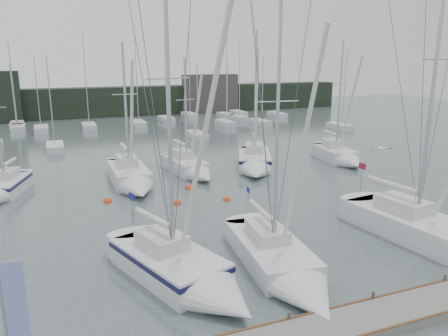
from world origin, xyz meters
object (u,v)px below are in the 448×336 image
object	(u,v)px
sailboat_near_left	(190,276)
sailboat_mid_d	(255,164)
sailboat_near_right	(444,238)
sailboat_mid_a	(1,190)
buoy_b	(227,200)
buoy_c	(108,202)
sailboat_mid_c	(192,169)
sailboat_near_center	(287,270)
sailboat_mid_b	(132,180)
sailboat_mid_e	(341,157)
buoy_a	(177,203)
dock_banner	(13,320)
buoy_d	(189,189)

from	to	relation	value
sailboat_near_left	sailboat_mid_d	xyz separation A→B (m)	(11.81, 17.90, 0.04)
sailboat_near_right	sailboat_mid_a	bearing A→B (deg)	133.50
buoy_b	buoy_c	size ratio (longest dim) A/B	0.87
sailboat_mid_c	sailboat_mid_d	distance (m)	5.91
sailboat_near_left	sailboat_near_center	size ratio (longest dim) A/B	1.12
sailboat_mid_b	sailboat_mid_e	distance (m)	20.56
sailboat_near_right	buoy_b	world-z (taller)	sailboat_near_right
sailboat_mid_b	buoy_a	xyz separation A→B (m)	(2.23, -5.20, -0.62)
sailboat_mid_b	buoy_b	xyz separation A→B (m)	(5.83, -5.77, -0.62)
buoy_b	sailboat_mid_e	bearing A→B (deg)	23.61
sailboat_near_left	sailboat_near_right	size ratio (longest dim) A/B	0.92
sailboat_near_right	buoy_c	size ratio (longest dim) A/B	26.29
sailboat_near_left	dock_banner	bearing A→B (deg)	-161.79
sailboat_mid_d	sailboat_mid_a	bearing A→B (deg)	-155.59
sailboat_mid_c	sailboat_near_left	bearing A→B (deg)	-114.17
sailboat_mid_c	buoy_b	size ratio (longest dim) A/B	19.24
buoy_c	sailboat_mid_e	bearing A→B (deg)	9.12
sailboat_mid_e	sailboat_mid_a	bearing A→B (deg)	-172.99
sailboat_near_right	buoy_a	size ratio (longest dim) A/B	26.99
sailboat_mid_d	buoy_a	world-z (taller)	sailboat_mid_d
sailboat_mid_e	sailboat_mid_b	bearing A→B (deg)	-170.47
sailboat_mid_e	buoy_a	world-z (taller)	sailboat_mid_e
sailboat_mid_b	buoy_d	world-z (taller)	sailboat_mid_b
sailboat_mid_a	buoy_c	bearing A→B (deg)	-12.25
sailboat_near_center	sailboat_mid_d	xyz separation A→B (m)	(7.36, 18.82, 0.16)
sailboat_mid_c	buoy_d	size ratio (longest dim) A/B	17.66
buoy_a	sailboat_near_left	bearing A→B (deg)	-103.00
buoy_c	dock_banner	bearing A→B (deg)	-104.14
sailboat_mid_b	sailboat_mid_c	xyz separation A→B (m)	(5.48, 1.63, -0.04)
sailboat_mid_e	buoy_d	bearing A→B (deg)	-163.01
sailboat_mid_d	buoy_b	size ratio (longest dim) A/B	23.69
sailboat_mid_b	dock_banner	world-z (taller)	sailboat_mid_b
sailboat_near_right	sailboat_mid_a	distance (m)	29.89
sailboat_near_center	sailboat_mid_e	world-z (taller)	sailboat_near_center
sailboat_mid_e	dock_banner	bearing A→B (deg)	-133.19
sailboat_near_right	dock_banner	size ratio (longest dim) A/B	3.73
sailboat_near_left	buoy_d	bearing A→B (deg)	53.97
buoy_d	buoy_a	bearing A→B (deg)	-120.41
dock_banner	sailboat_mid_d	bearing A→B (deg)	56.33
dock_banner	sailboat_near_left	bearing A→B (deg)	42.30
sailboat_near_center	sailboat_mid_d	size ratio (longest dim) A/B	1.04
buoy_c	buoy_b	bearing A→B (deg)	-18.71
sailboat_mid_c	dock_banner	size ratio (longest dim) A/B	2.39
sailboat_mid_d	sailboat_mid_e	size ratio (longest dim) A/B	1.06
sailboat_mid_e	buoy_b	size ratio (longest dim) A/B	22.30
sailboat_mid_c	buoy_c	size ratio (longest dim) A/B	16.81
sailboat_mid_a	buoy_b	size ratio (longest dim) A/B	19.47
buoy_a	buoy_d	size ratio (longest dim) A/B	1.02
sailboat_near_center	dock_banner	xyz separation A→B (m)	(-11.07, -4.09, 2.58)
sailboat_near_left	dock_banner	world-z (taller)	sailboat_near_left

